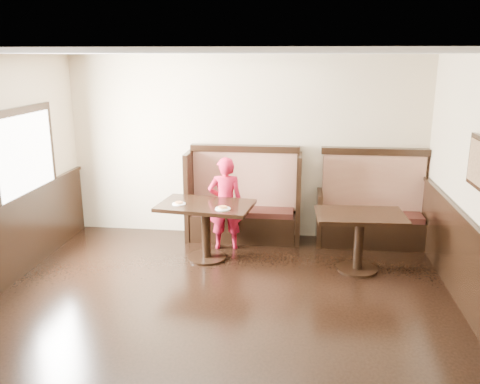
% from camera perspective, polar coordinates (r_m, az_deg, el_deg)
% --- Properties ---
extents(ground, '(7.00, 7.00, 0.00)m').
position_cam_1_polar(ground, '(5.11, -3.96, -17.92)').
color(ground, black).
rests_on(ground, ground).
extents(room_shell, '(7.00, 7.00, 7.00)m').
position_cam_1_polar(room_shell, '(5.09, -6.84, -9.56)').
color(room_shell, tan).
rests_on(room_shell, ground).
extents(booth_main, '(1.75, 0.72, 1.45)m').
position_cam_1_polar(booth_main, '(7.88, 0.42, -1.52)').
color(booth_main, black).
rests_on(booth_main, ground).
extents(booth_neighbor, '(1.65, 0.72, 1.45)m').
position_cam_1_polar(booth_neighbor, '(7.92, 14.59, -2.28)').
color(booth_neighbor, black).
rests_on(booth_neighbor, ground).
extents(table_main, '(1.36, 0.95, 0.81)m').
position_cam_1_polar(table_main, '(7.05, -3.86, -2.80)').
color(table_main, black).
rests_on(table_main, ground).
extents(table_neighbor, '(1.17, 0.80, 0.79)m').
position_cam_1_polar(table_neighbor, '(6.84, 13.28, -3.98)').
color(table_neighbor, black).
rests_on(table_neighbor, ground).
extents(child, '(0.55, 0.41, 1.38)m').
position_cam_1_polar(child, '(7.41, -1.65, -1.29)').
color(child, '#B4132F').
rests_on(child, ground).
extents(pizza_plate_left, '(0.19, 0.19, 0.03)m').
position_cam_1_polar(pizza_plate_left, '(7.01, -6.88, -1.27)').
color(pizza_plate_left, white).
rests_on(pizza_plate_left, table_main).
extents(pizza_plate_right, '(0.21, 0.21, 0.04)m').
position_cam_1_polar(pizza_plate_right, '(6.74, -1.94, -1.82)').
color(pizza_plate_right, white).
rests_on(pizza_plate_right, table_main).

